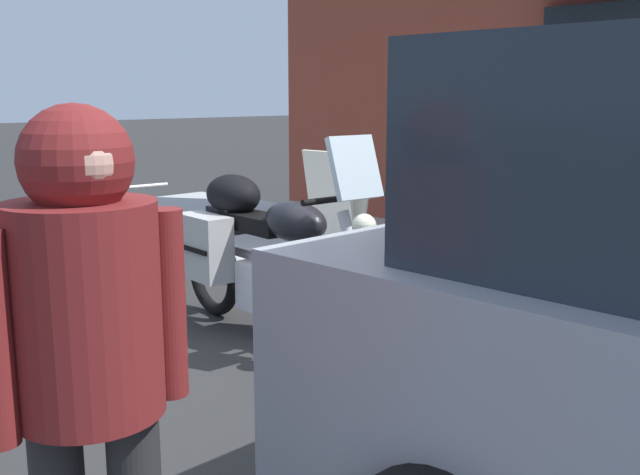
{
  "coord_description": "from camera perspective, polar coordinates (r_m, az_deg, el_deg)",
  "views": [
    {
      "loc": [
        3.27,
        -2.6,
        1.61
      ],
      "look_at": [
        0.03,
        0.77,
        0.7
      ],
      "focal_mm": 41.23,
      "sensor_mm": 36.0,
      "label": 1
    }
  ],
  "objects": [
    {
      "name": "ground_plane",
      "position": [
        4.47,
        -7.22,
        -10.16
      ],
      "size": [
        80.0,
        80.0,
        0.0
      ],
      "primitive_type": "plane",
      "color": "#292929"
    },
    {
      "name": "pedestrian_walking",
      "position": [
        1.97,
        -17.59,
        -7.58
      ],
      "size": [
        0.42,
        0.56,
        1.59
      ],
      "color": "#282828",
      "rests_on": "ground_plane"
    },
    {
      "name": "parked_bicycle",
      "position": [
        6.82,
        -15.27,
        0.15
      ],
      "size": [
        1.68,
        0.48,
        0.93
      ],
      "color": "black",
      "rests_on": "ground_plane"
    },
    {
      "name": "sandwich_board_sign",
      "position": [
        7.05,
        1.39,
        2.87
      ],
      "size": [
        0.55,
        0.42,
        0.97
      ],
      "color": "silver",
      "rests_on": "sidewalk_curb"
    },
    {
      "name": "touring_motorcycle",
      "position": [
        4.87,
        -4.63,
        -1.01
      ],
      "size": [
        2.19,
        0.62,
        1.39
      ],
      "color": "black",
      "rests_on": "ground_plane"
    }
  ]
}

